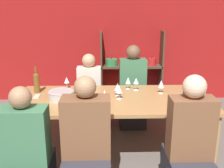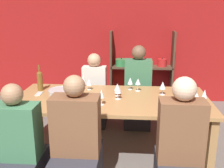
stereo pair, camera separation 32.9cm
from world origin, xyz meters
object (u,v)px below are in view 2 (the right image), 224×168
Objects in this scene: wine_bottle_dark at (73,98)px; wine_glass_red_a at (204,94)px; wine_glass_white_b at (118,90)px; wine_glass_red_c at (130,81)px; person_far_b at (95,99)px; wine_bottle_green at (40,80)px; wine_glass_empty_a at (70,79)px; wine_bottle_amber at (186,94)px; person_near_c at (179,161)px; dining_table at (111,104)px; shelf_unit at (140,77)px; person_near_a at (19,159)px; person_near_b at (77,156)px; wine_glass_white_a at (163,86)px; wine_glass_white_c at (101,94)px; wine_glass_white_e at (196,95)px; wine_glass_white_d at (138,82)px; wine_glass_white_f at (117,87)px; cell_phone at (39,94)px; mixing_bowl at (61,93)px; wine_glass_red_b at (83,78)px; wine_glass_empty_b at (89,82)px; person_far_a at (137,97)px.

wine_bottle_dark reaches higher than wine_glass_red_a.
wine_glass_white_b is 0.99× the size of wine_glass_red_c.
wine_glass_red_a is 0.15× the size of person_far_b.
wine_bottle_green reaches higher than wine_glass_empty_a.
person_near_c is at bearing -102.96° from wine_bottle_amber.
wine_bottle_green is at bearing 166.23° from dining_table.
wine_glass_white_b is at bearing 114.73° from person_far_b.
person_near_a is (-1.23, -2.86, -0.10)m from shelf_unit.
wine_bottle_green reaches higher than wine_glass_red_c.
person_near_b is at bearing 177.10° from person_near_c.
wine_glass_white_c is at bearing -149.95° from wine_glass_white_a.
wine_glass_white_e is at bearing 68.88° from person_near_c.
person_near_a reaches higher than dining_table.
wine_glass_white_e is (0.66, -0.45, -0.02)m from wine_glass_white_d.
wine_glass_red_c is 0.32m from wine_glass_white_f.
wine_glass_white_a is at bearing 36.67° from person_near_a.
person_far_b is 0.91× the size of person_near_c.
dining_table is 1.89× the size of person_near_c.
wine_bottle_amber is at bearing -178.05° from wine_glass_red_a.
person_near_a is at bearing 74.72° from person_far_b.
wine_bottle_dark is 1.90× the size of wine_glass_white_e.
mixing_bowl is at bearing -20.14° from cell_phone.
cell_phone is 1.20m from person_near_b.
shelf_unit is 2.49m from wine_bottle_dark.
wine_glass_red_b is 0.15× the size of person_far_b.
person_near_c is at bearing -70.03° from wine_glass_red_c.
wine_bottle_amber is at bearing -16.26° from wine_glass_white_f.
person_near_c is (1.02, -1.23, -0.39)m from wine_glass_empty_b.
wine_glass_red_c is (-0.64, 0.52, 0.00)m from wine_bottle_amber.
cell_phone is (-1.59, -0.10, -0.11)m from wine_glass_white_a.
wine_glass_empty_b is 0.12× the size of person_near_b.
person_far_b is (-0.66, 0.56, -0.44)m from wine_glass_white_d.
wine_bottle_amber is at bearing -25.22° from wine_glass_red_b.
shelf_unit reaches higher than wine_glass_white_e.
wine_glass_white_e is 0.92m from person_near_c.
wine_glass_empty_b is 0.92× the size of wine_glass_white_f.
wine_glass_red_c is (0.14, 0.40, 0.00)m from wine_glass_white_b.
wine_glass_empty_b is (-0.56, -0.05, -0.01)m from wine_glass_red_c.
person_far_a is (0.96, 0.92, -0.33)m from mixing_bowl.
shelf_unit is 4.86× the size of wine_bottle_dark.
wine_glass_red_b is 1.17× the size of wine_glass_empty_b.
person_near_a is at bearing -155.68° from wine_bottle_amber.
person_near_a is at bearing -133.27° from wine_glass_white_d.
wine_glass_red_a is at bearing -3.37° from mixing_bowl.
wine_glass_red_a is 1.48m from wine_glass_empty_b.
wine_glass_red_c is (0.23, 0.37, 0.19)m from dining_table.
mixing_bowl is 1.28m from wine_glass_white_a.
wine_bottle_green is at bearing 165.40° from wine_glass_white_b.
wine_glass_empty_b is at bearing 171.67° from wine_glass_white_a.
wine_glass_red_a is at bearing 1.95° from wine_bottle_amber.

